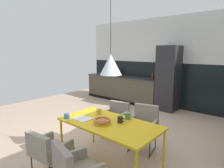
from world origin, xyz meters
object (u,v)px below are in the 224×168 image
object	(u,v)px
dining_table	(109,125)
bottle_wine_green	(120,72)
armchair_corner_seat	(73,168)
mug_tall_blue	(120,120)
open_book	(83,119)
pendant_lamp_over_table_near	(111,64)
armchair_facing_counter	(144,122)
armchair_by_stool	(117,114)
armchair_head_of_table	(47,148)
mug_wide_latte	(99,111)
mug_short_terracotta	(128,116)
refrigerator_column	(168,78)
cooking_pot	(108,73)
mug_dark_espresso	(67,116)
fruit_bowl	(102,120)
bottle_vinegar_dark	(153,76)

from	to	relation	value
dining_table	bottle_wine_green	size ratio (longest dim) A/B	5.70
armchair_corner_seat	mug_tall_blue	size ratio (longest dim) A/B	6.19
open_book	pendant_lamp_over_table_near	distance (m)	1.00
armchair_facing_counter	pendant_lamp_over_table_near	size ratio (longest dim) A/B	0.60
dining_table	armchair_by_stool	bearing A→B (deg)	123.15
open_book	mug_tall_blue	distance (m)	0.62
armchair_head_of_table	mug_wide_latte	bearing A→B (deg)	82.87
armchair_facing_counter	armchair_by_stool	distance (m)	0.73
armchair_corner_seat	mug_short_terracotta	xyz separation A→B (m)	(-0.11, 1.20, 0.27)
refrigerator_column	mug_short_terracotta	distance (m)	3.16
armchair_head_of_table	bottle_wine_green	size ratio (longest dim) A/B	2.66
bottle_wine_green	cooking_pot	bearing A→B (deg)	-136.35
armchair_head_of_table	open_book	xyz separation A→B (m)	(-0.01, 0.66, 0.24)
armchair_corner_seat	armchair_head_of_table	size ratio (longest dim) A/B	1.08
refrigerator_column	mug_short_terracotta	xyz separation A→B (m)	(0.70, -3.08, -0.21)
armchair_facing_counter	mug_tall_blue	bearing A→B (deg)	77.35
dining_table	pendant_lamp_over_table_near	distance (m)	0.94
refrigerator_column	dining_table	world-z (taller)	refrigerator_column
mug_short_terracotta	armchair_corner_seat	bearing A→B (deg)	-84.88
dining_table	mug_short_terracotta	xyz separation A→B (m)	(0.13, 0.31, 0.10)
mug_short_terracotta	dining_table	bearing A→B (deg)	-113.53
armchair_facing_counter	mug_tall_blue	size ratio (longest dim) A/B	6.42
mug_tall_blue	pendant_lamp_over_table_near	size ratio (longest dim) A/B	0.09
armchair_by_stool	mug_dark_espresso	bearing A→B (deg)	77.70
mug_short_terracotta	bottle_wine_green	xyz separation A→B (m)	(-2.76, 3.28, 0.23)
mug_wide_latte	armchair_head_of_table	bearing A→B (deg)	-90.97
cooking_pot	mug_dark_espresso	bearing A→B (deg)	-56.97
armchair_by_stool	pendant_lamp_over_table_near	world-z (taller)	pendant_lamp_over_table_near
pendant_lamp_over_table_near	fruit_bowl	bearing A→B (deg)	-111.50
armchair_head_of_table	pendant_lamp_over_table_near	distance (m)	1.49
dining_table	armchair_corner_seat	distance (m)	0.94
armchair_head_of_table	cooking_pot	bearing A→B (deg)	115.72
armchair_corner_seat	pendant_lamp_over_table_near	size ratio (longest dim) A/B	0.58
fruit_bowl	cooking_pot	world-z (taller)	cooking_pot
mug_wide_latte	pendant_lamp_over_table_near	world-z (taller)	pendant_lamp_over_table_near
cooking_pot	refrigerator_column	bearing A→B (deg)	2.83
open_book	cooking_pot	distance (m)	4.28
bottle_vinegar_dark	pendant_lamp_over_table_near	size ratio (longest dim) A/B	0.17
bottle_vinegar_dark	pendant_lamp_over_table_near	bearing A→B (deg)	-71.70
cooking_pot	pendant_lamp_over_table_near	bearing A→B (deg)	-47.40
armchair_corner_seat	mug_dark_espresso	distance (m)	1.06
armchair_by_stool	armchair_head_of_table	size ratio (longest dim) A/B	0.99
mug_short_terracotta	mug_tall_blue	world-z (taller)	mug_short_terracotta
refrigerator_column	cooking_pot	distance (m)	2.40
mug_dark_espresso	pendant_lamp_over_table_near	bearing A→B (deg)	30.79
mug_tall_blue	cooking_pot	world-z (taller)	cooking_pot
armchair_by_stool	mug_short_terracotta	world-z (taller)	mug_short_terracotta
refrigerator_column	dining_table	distance (m)	3.44
open_book	bottle_vinegar_dark	size ratio (longest dim) A/B	1.16
mug_dark_espresso	armchair_head_of_table	bearing A→B (deg)	-67.32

